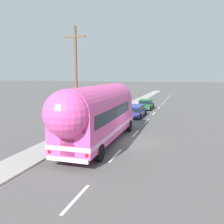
% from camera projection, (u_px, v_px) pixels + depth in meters
% --- Properties ---
extents(ground_plane, '(300.00, 300.00, 0.00)m').
position_uv_depth(ground_plane, '(128.00, 141.00, 17.42)').
color(ground_plane, '#565454').
extents(lane_markings, '(3.66, 80.00, 0.01)m').
position_uv_depth(lane_markings, '(134.00, 113.00, 30.43)').
color(lane_markings, silver).
rests_on(lane_markings, ground).
extents(sidewalk_slab, '(2.08, 90.00, 0.15)m').
position_uv_depth(sidewalk_slab, '(111.00, 115.00, 28.19)').
color(sidewalk_slab, '#9E9B93').
rests_on(sidewalk_slab, ground).
extents(utility_pole, '(1.80, 0.24, 8.50)m').
position_uv_depth(utility_pole, '(76.00, 80.00, 18.66)').
color(utility_pole, brown).
rests_on(utility_pole, ground).
extents(painted_bus, '(2.72, 12.00, 4.12)m').
position_uv_depth(painted_bus, '(97.00, 113.00, 15.99)').
color(painted_bus, '#EA4C9E').
rests_on(painted_bus, ground).
extents(car_lead, '(1.99, 4.45, 1.37)m').
position_uv_depth(car_lead, '(135.00, 110.00, 27.30)').
color(car_lead, navy).
rests_on(car_lead, ground).
extents(car_second, '(1.95, 4.26, 1.37)m').
position_uv_depth(car_second, '(146.00, 104.00, 33.65)').
color(car_second, '#196633').
rests_on(car_second, ground).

